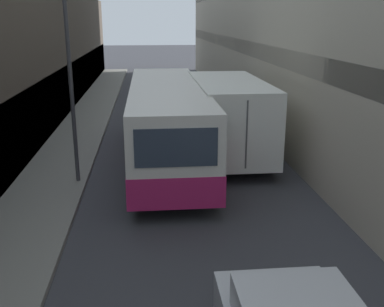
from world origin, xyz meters
name	(u,v)px	position (x,y,z in m)	size (l,w,h in m)	color
ground_plane	(181,157)	(0.00, 15.00, 0.00)	(150.00, 150.00, 0.00)	#38383D
sidewalk_left	(65,158)	(-4.28, 15.00, 0.07)	(2.23, 60.00, 0.14)	gray
bus	(167,121)	(-0.53, 14.42, 1.50)	(2.48, 10.51, 2.80)	silver
box_truck	(224,111)	(1.74, 15.70, 1.58)	(2.37, 8.33, 2.88)	silver
street_lamp	(65,7)	(-3.41, 12.39, 5.29)	(0.36, 0.80, 7.55)	#38383D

